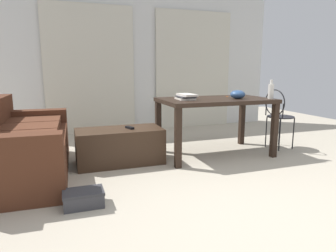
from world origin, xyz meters
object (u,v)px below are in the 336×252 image
at_px(book_stack, 186,97).
at_px(tv_remote_primary, 130,128).
at_px(wire_chair, 278,112).
at_px(coffee_table, 120,146).
at_px(bowl, 238,94).
at_px(scissors, 229,97).
at_px(shoebox, 84,198).
at_px(bottle_near, 271,91).
at_px(couch, 20,147).
at_px(craft_table, 215,106).

bearing_deg(book_stack, tv_remote_primary, 178.53).
xyz_separation_m(wire_chair, tv_remote_primary, (-2.13, 0.04, -0.10)).
relative_size(coffee_table, book_stack, 3.35).
bearing_deg(wire_chair, bowl, -172.31).
relative_size(wire_chair, tv_remote_primary, 6.00).
height_order(scissors, shoebox, scissors).
bearing_deg(bottle_near, book_stack, 165.57).
xyz_separation_m(bottle_near, book_stack, (-1.06, 0.27, -0.07)).
xyz_separation_m(couch, craft_table, (2.34, 0.07, 0.34)).
bearing_deg(book_stack, coffee_table, 177.11).
bearing_deg(scissors, tv_remote_primary, -174.34).
bearing_deg(shoebox, tv_remote_primary, 59.16).
height_order(craft_table, bowl, bowl).
xyz_separation_m(bowl, tv_remote_primary, (-1.40, 0.14, -0.37)).
relative_size(craft_table, book_stack, 4.70).
xyz_separation_m(coffee_table, book_stack, (0.85, -0.04, 0.58)).
relative_size(couch, coffee_table, 1.77).
bearing_deg(craft_table, scissors, 27.66).
height_order(scissors, tv_remote_primary, scissors).
height_order(couch, craft_table, couch).
xyz_separation_m(couch, shoebox, (0.57, -0.97, -0.25)).
bearing_deg(bottle_near, bowl, 158.16).
relative_size(craft_table, tv_remote_primary, 10.06).
bearing_deg(scissors, bottle_near, -50.86).
relative_size(craft_table, wire_chair, 1.68).
xyz_separation_m(craft_table, tv_remote_primary, (-1.14, 0.01, -0.22)).
bearing_deg(coffee_table, bowl, -6.00).
bearing_deg(shoebox, book_stack, 37.35).
bearing_deg(couch, bowl, -1.22).
distance_m(wire_chair, bottle_near, 0.53).
height_order(coffee_table, bottle_near, bottle_near).
xyz_separation_m(bottle_near, scissors, (-0.35, 0.43, -0.10)).
bearing_deg(wire_chair, bottle_near, -143.17).
bearing_deg(scissors, wire_chair, -14.39).
distance_m(bottle_near, book_stack, 1.10).
bearing_deg(wire_chair, shoebox, -159.81).
height_order(book_stack, scissors, book_stack).
bearing_deg(bowl, bottle_near, -21.84).
xyz_separation_m(bowl, shoebox, (-2.02, -0.91, -0.74)).
relative_size(couch, bottle_near, 7.35).
relative_size(coffee_table, wire_chair, 1.19).
relative_size(craft_table, shoebox, 4.31).
bearing_deg(couch, tv_remote_primary, 3.82).
bearing_deg(wire_chair, craft_table, 178.56).
bearing_deg(coffee_table, craft_table, -1.61).
relative_size(wire_chair, shoebox, 2.57).
relative_size(coffee_table, bottle_near, 4.16).
bearing_deg(couch, scissors, 4.83).
distance_m(coffee_table, craft_table, 1.34).
distance_m(couch, shoebox, 1.15).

